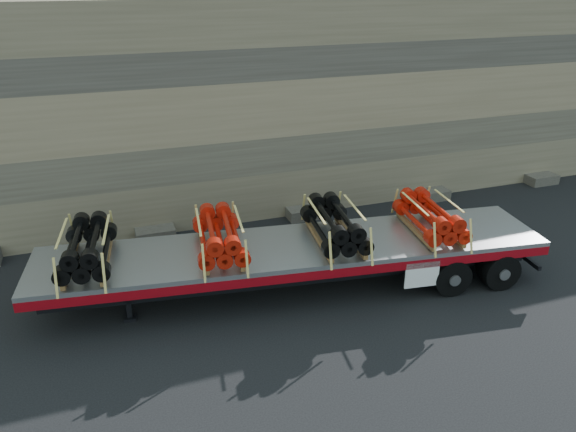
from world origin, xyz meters
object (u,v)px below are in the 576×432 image
trailer (295,267)px  bundle_front (87,249)px  bundle_midrear (335,226)px  bundle_rear (430,218)px  bundle_midfront (220,237)px

trailer → bundle_front: size_ratio=5.38×
trailer → bundle_front: 5.13m
bundle_midrear → bundle_rear: bearing=0.0°
bundle_rear → bundle_midfront: bearing=-180.0°
bundle_rear → bundle_front: bearing=180.0°
bundle_front → bundle_midrear: (6.02, -0.79, 0.01)m
trailer → bundle_midfront: bundle_midfront is taller
trailer → bundle_midfront: (-1.88, 0.25, 1.07)m
bundle_front → bundle_midrear: bundle_midrear is taller
trailer → bundle_rear: 3.84m
bundle_midrear → bundle_front: bearing=180.0°
bundle_front → bundle_midfront: bundle_front is taller
bundle_front → bundle_midfront: bearing=-0.0°
bundle_front → bundle_midrear: size_ratio=0.98×
trailer → bundle_midfront: 2.18m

